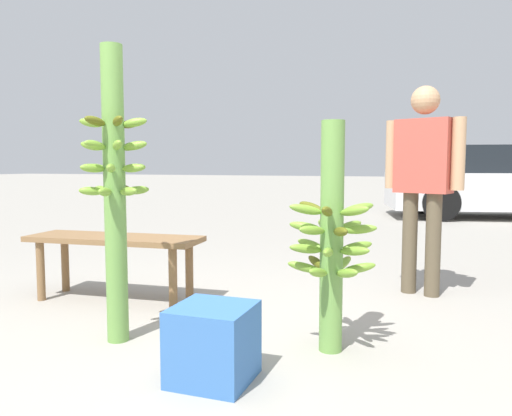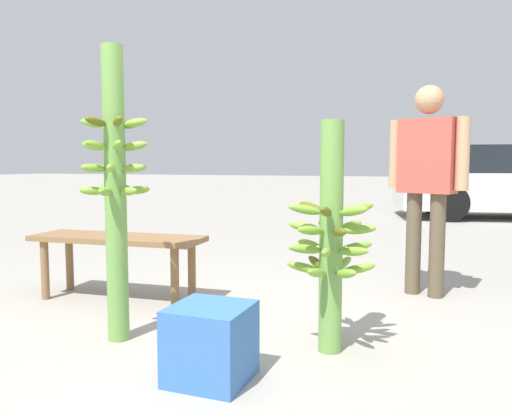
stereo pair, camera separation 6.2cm
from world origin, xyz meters
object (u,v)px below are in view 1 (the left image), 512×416
at_px(banana_stalk_left, 115,187).
at_px(vendor_person, 423,172).
at_px(parked_car, 505,183).
at_px(market_bench, 114,246).
at_px(produce_crate, 213,343).
at_px(banana_stalk_center, 332,238).

xyz_separation_m(banana_stalk_left, vendor_person, (1.64, 1.69, 0.07)).
height_order(vendor_person, parked_car, vendor_person).
relative_size(market_bench, produce_crate, 3.73).
xyz_separation_m(parked_car, produce_crate, (-2.24, -8.48, -0.49)).
bearing_deg(vendor_person, banana_stalk_left, -114.62).
relative_size(banana_stalk_center, parked_car, 0.28).
height_order(banana_stalk_left, vendor_person, banana_stalk_left).
distance_m(banana_stalk_left, vendor_person, 2.36).
distance_m(banana_stalk_left, parked_car, 8.70).
distance_m(banana_stalk_center, produce_crate, 0.85).
bearing_deg(produce_crate, banana_stalk_center, 51.53).
bearing_deg(vendor_person, produce_crate, -94.50).
height_order(banana_stalk_left, banana_stalk_center, banana_stalk_left).
bearing_deg(parked_car, produce_crate, 153.08).
relative_size(banana_stalk_center, vendor_person, 0.78).
bearing_deg(vendor_person, parked_car, 97.58).
bearing_deg(vendor_person, market_bench, -136.63).
xyz_separation_m(vendor_person, market_bench, (-2.17, -0.97, -0.56)).
bearing_deg(banana_stalk_left, banana_stalk_center, 12.30).
xyz_separation_m(banana_stalk_left, banana_stalk_center, (1.20, 0.26, -0.27)).
distance_m(vendor_person, produce_crate, 2.33).
bearing_deg(banana_stalk_left, market_bench, 126.30).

